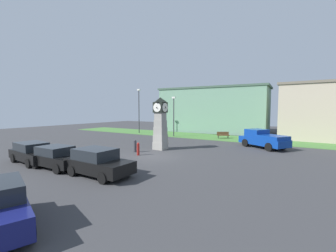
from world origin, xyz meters
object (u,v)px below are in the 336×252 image
(car_navy_sedan, at_px, (33,152))
(street_lamp_far_side, at_px, (139,108))
(car_near_tower, at_px, (57,157))
(pickup_truck, at_px, (263,139))
(clock_tower, at_px, (160,124))
(bollard_near_tower, at_px, (135,146))
(street_lamp_near_road, at_px, (174,113))
(car_by_building, at_px, (98,162))
(bollard_mid_row, at_px, (138,149))
(bench, at_px, (223,135))

(car_navy_sedan, bearing_deg, street_lamp_far_side, 108.15)
(car_near_tower, distance_m, pickup_truck, 18.74)
(clock_tower, relative_size, bollard_near_tower, 4.47)
(bollard_near_tower, height_order, street_lamp_near_road, street_lamp_near_road)
(clock_tower, bearing_deg, pickup_truck, 36.61)
(car_near_tower, relative_size, street_lamp_near_road, 0.68)
(car_by_building, xyz_separation_m, street_lamp_far_side, (-13.15, 19.42, 3.28))
(street_lamp_far_side, bearing_deg, clock_tower, -42.13)
(pickup_truck, bearing_deg, car_near_tower, -122.90)
(bollard_mid_row, bearing_deg, car_near_tower, -106.75)
(car_near_tower, relative_size, bench, 2.39)
(car_by_building, bearing_deg, street_lamp_far_side, 124.11)
(car_navy_sedan, height_order, street_lamp_far_side, street_lamp_far_side)
(bench, bearing_deg, street_lamp_far_side, -176.17)
(clock_tower, relative_size, car_by_building, 1.20)
(car_by_building, bearing_deg, bollard_mid_row, 107.46)
(bench, bearing_deg, clock_tower, -102.65)
(car_by_building, relative_size, pickup_truck, 0.81)
(bollard_mid_row, distance_m, car_near_tower, 6.41)
(car_by_building, height_order, bench, car_by_building)
(car_by_building, distance_m, street_lamp_near_road, 19.78)
(bollard_near_tower, distance_m, pickup_truck, 12.86)
(car_by_building, distance_m, pickup_truck, 16.73)
(pickup_truck, bearing_deg, car_by_building, -112.90)
(clock_tower, height_order, bollard_near_tower, clock_tower)
(clock_tower, height_order, street_lamp_near_road, street_lamp_near_road)
(car_near_tower, height_order, street_lamp_far_side, street_lamp_far_side)
(car_navy_sedan, bearing_deg, pickup_truck, 50.27)
(bollard_near_tower, height_order, pickup_truck, pickup_truck)
(bollard_near_tower, bearing_deg, car_navy_sedan, -116.85)
(car_near_tower, xyz_separation_m, bench, (4.32, 20.67, -0.22))
(bollard_near_tower, xyz_separation_m, street_lamp_far_side, (-10.15, 12.65, 3.52))
(car_near_tower, height_order, pickup_truck, pickup_truck)
(pickup_truck, xyz_separation_m, street_lamp_far_side, (-19.66, 4.01, 3.17))
(car_by_building, distance_m, street_lamp_far_side, 23.68)
(bollard_mid_row, relative_size, car_near_tower, 0.28)
(bollard_mid_row, bearing_deg, pickup_truck, 49.04)
(car_near_tower, distance_m, street_lamp_far_side, 22.16)
(clock_tower, xyz_separation_m, bench, (2.50, 11.15, -1.99))
(street_lamp_far_side, bearing_deg, bollard_mid_row, -50.23)
(bollard_mid_row, xyz_separation_m, pickup_truck, (8.33, 9.60, 0.37))
(car_navy_sedan, relative_size, car_by_building, 1.03)
(car_by_building, bearing_deg, car_near_tower, -174.86)
(clock_tower, distance_m, bollard_mid_row, 3.92)
(car_near_tower, bearing_deg, bench, 78.19)
(clock_tower, xyz_separation_m, street_lamp_near_road, (-4.22, 9.46, 0.81))
(bench, bearing_deg, bollard_near_tower, -105.08)
(street_lamp_near_road, height_order, street_lamp_far_side, street_lamp_far_side)
(bench, distance_m, street_lamp_far_side, 14.29)
(pickup_truck, bearing_deg, street_lamp_far_side, 168.47)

